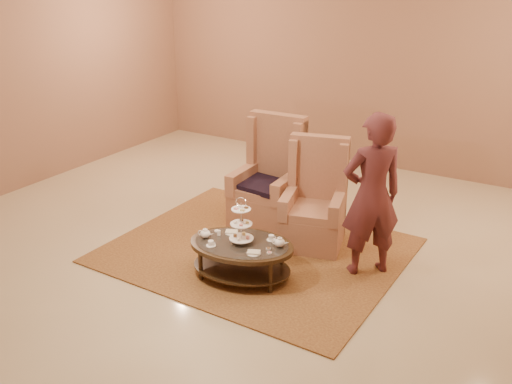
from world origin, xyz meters
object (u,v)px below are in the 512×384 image
Objects in this scene: armchair_right at (315,209)px; person at (372,196)px; armchair_left at (270,188)px; tea_table at (242,249)px.

armchair_right is 0.72× the size of person.
person is at bearing -38.47° from armchair_right.
tea_table is at bearing -74.33° from armchair_left.
tea_table is 1.46m from person.
person is (0.80, -0.35, 0.46)m from armchair_right.
tea_table is at bearing -6.38° from person.
armchair_left is at bearing -63.37° from person.
armchair_right is at bearing -18.68° from armchair_left.
armchair_left is 0.76m from armchair_right.
armchair_left is 0.78× the size of person.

